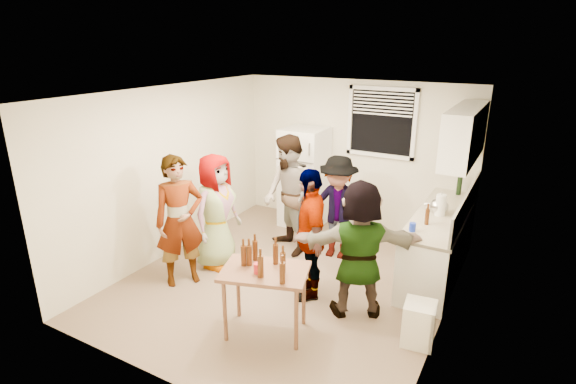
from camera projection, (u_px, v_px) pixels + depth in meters
The scene contains 23 objects.
room at pixel (289, 280), 6.11m from camera, with size 4.00×4.50×2.50m, color beige, non-canonical shape.
window at pixel (381, 122), 7.13m from camera, with size 1.12×0.10×1.06m, color white, non-canonical shape.
refrigerator at pixel (304, 177), 7.74m from camera, with size 0.70×0.70×1.70m, color white.
counter_lower at pixel (439, 245), 6.14m from camera, with size 0.60×2.20×0.86m, color white.
countertop at pixel (442, 215), 5.99m from camera, with size 0.64×2.22×0.04m, color beige.
backsplash at pixel (467, 204), 5.80m from camera, with size 0.03×2.20×0.36m, color beige.
upper_cabinets at pixel (465, 134), 5.75m from camera, with size 0.34×1.60×0.70m, color white.
kettle at pixel (438, 213), 5.99m from camera, with size 0.27×0.22×0.22m, color silver, non-canonical shape.
paper_towel at pixel (439, 215), 5.92m from camera, with size 0.13×0.13×0.28m, color white.
wine_bottle at pixel (458, 194), 6.72m from camera, with size 0.07×0.07×0.29m, color black.
beer_bottle_counter at pixel (426, 224), 5.63m from camera, with size 0.05×0.05×0.20m, color #47230C.
blue_cup at pixel (412, 231), 5.43m from camera, with size 0.08×0.08×0.11m, color #152DB5.
picture_frame at pixel (465, 202), 6.21m from camera, with size 0.02×0.18×0.15m, color #C3C24A.
trash_bin at pixel (419, 323), 4.76m from camera, with size 0.32×0.32×0.48m, color silver.
serving_table at pixel (266, 331), 5.02m from camera, with size 0.91×0.61×0.77m, color brown, non-canonical shape.
beer_bottle_table at pixel (261, 277), 4.64m from camera, with size 0.06×0.06×0.24m, color #47230C.
red_cup at pixel (258, 273), 4.72m from camera, with size 0.08×0.08×0.11m, color red.
guest_grey at pixel (219, 264), 6.53m from camera, with size 0.81×1.65×0.52m, color gray.
guest_stripe at pixel (185, 281), 6.08m from camera, with size 0.64×1.75×0.42m, color #141933.
guest_back_left at pixel (289, 251), 6.94m from camera, with size 0.88×1.81×0.68m, color brown.
guest_back_right at pixel (336, 255), 6.80m from camera, with size 1.00×1.55×0.58m, color #3B3B3F.
guest_black at pixel (309, 293), 5.78m from camera, with size 0.98×1.67×0.41m, color black.
guest_orange at pixel (356, 312), 5.39m from camera, with size 1.53×1.65×0.49m, color #CF7B47.
Camera 1 is at (2.62, -4.73, 3.09)m, focal length 28.00 mm.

